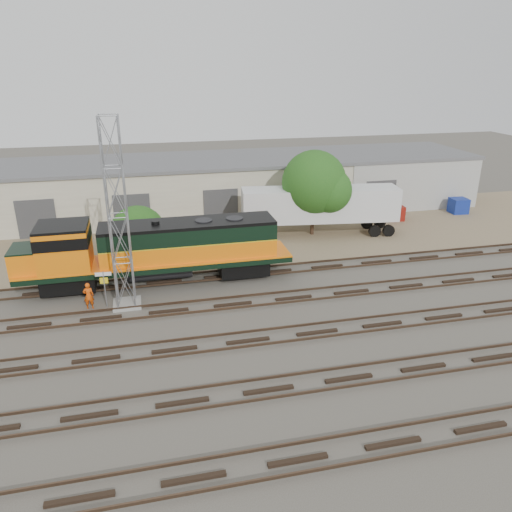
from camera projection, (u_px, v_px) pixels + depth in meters
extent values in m
plane|color=#47423A|center=(238.00, 316.00, 30.06)|extent=(140.00, 140.00, 0.00)
cube|color=#726047|center=(204.00, 236.00, 43.65)|extent=(80.00, 16.00, 0.02)
cube|color=black|center=(298.00, 460.00, 19.16)|extent=(80.00, 2.40, 0.14)
cube|color=#4C3828|center=(304.00, 472.00, 18.43)|extent=(80.00, 0.08, 0.14)
cube|color=#4C3828|center=(292.00, 444.00, 19.79)|extent=(80.00, 0.08, 0.14)
cube|color=black|center=(269.00, 390.00, 23.23)|extent=(80.00, 2.40, 0.14)
cube|color=#4C3828|center=(273.00, 397.00, 22.50)|extent=(80.00, 0.08, 0.14)
cube|color=#4C3828|center=(265.00, 378.00, 23.86)|extent=(80.00, 0.08, 0.14)
cube|color=black|center=(248.00, 341.00, 27.31)|extent=(80.00, 2.40, 0.14)
cube|color=#4C3828|center=(251.00, 346.00, 26.58)|extent=(80.00, 0.08, 0.14)
cube|color=#4C3828|center=(245.00, 332.00, 27.94)|extent=(80.00, 0.08, 0.14)
cube|color=black|center=(233.00, 304.00, 31.39)|extent=(80.00, 2.40, 0.14)
cube|color=#4C3828|center=(235.00, 308.00, 30.66)|extent=(80.00, 0.08, 0.14)
cube|color=#4C3828|center=(231.00, 297.00, 32.02)|extent=(80.00, 0.08, 0.14)
cube|color=black|center=(221.00, 276.00, 35.47)|extent=(80.00, 2.40, 0.14)
cube|color=#4C3828|center=(223.00, 279.00, 34.74)|extent=(80.00, 0.08, 0.14)
cube|color=#4C3828|center=(219.00, 270.00, 36.10)|extent=(80.00, 0.08, 0.14)
cube|color=beige|center=(193.00, 187.00, 49.98)|extent=(58.00, 10.00, 5.00)
cube|color=#59595B|center=(192.00, 161.00, 49.01)|extent=(58.40, 10.40, 0.30)
cube|color=#999993|center=(417.00, 187.00, 50.06)|extent=(14.00, 0.10, 5.00)
cube|color=#333335|center=(37.00, 219.00, 42.73)|extent=(3.20, 0.12, 3.40)
cube|color=#333335|center=(132.00, 213.00, 44.42)|extent=(3.20, 0.12, 3.40)
cube|color=#333335|center=(221.00, 207.00, 46.11)|extent=(3.20, 0.12, 3.40)
cube|color=#333335|center=(303.00, 202.00, 47.81)|extent=(3.20, 0.12, 3.40)
cube|color=#333335|center=(380.00, 197.00, 49.50)|extent=(3.20, 0.12, 3.40)
cube|color=black|center=(69.00, 280.00, 33.04)|extent=(3.42, 2.56, 1.07)
cube|color=black|center=(243.00, 265.00, 35.53)|extent=(3.42, 2.56, 1.07)
cube|color=black|center=(158.00, 262.00, 34.02)|extent=(18.15, 3.20, 0.37)
cylinder|color=black|center=(159.00, 271.00, 34.27)|extent=(4.48, 1.17, 1.17)
cube|color=orange|center=(189.00, 249.00, 34.17)|extent=(11.74, 2.78, 1.28)
cube|color=black|center=(188.00, 232.00, 33.74)|extent=(11.74, 2.78, 1.07)
cube|color=black|center=(188.00, 223.00, 33.51)|extent=(11.74, 2.78, 0.21)
cube|color=orange|center=(64.00, 248.00, 32.20)|extent=(3.20, 3.20, 2.78)
cube|color=black|center=(61.00, 226.00, 31.66)|extent=(3.20, 3.20, 0.17)
cube|color=orange|center=(25.00, 260.00, 31.92)|extent=(1.71, 2.56, 1.49)
cube|color=gray|center=(127.00, 304.00, 31.39)|extent=(1.71, 1.71, 0.20)
cylinder|color=gray|center=(109.00, 213.00, 29.62)|extent=(0.09, 0.09, 11.42)
cylinder|color=gray|center=(127.00, 212.00, 29.85)|extent=(0.09, 0.09, 11.42)
cylinder|color=gray|center=(108.00, 219.00, 28.68)|extent=(0.09, 0.09, 11.42)
cylinder|color=gray|center=(127.00, 217.00, 28.90)|extent=(0.09, 0.09, 11.42)
cylinder|color=gray|center=(105.00, 289.00, 30.82)|extent=(0.08, 0.08, 2.38)
cube|color=white|center=(103.00, 274.00, 30.45)|extent=(0.98, 0.10, 0.24)
cube|color=yellow|center=(104.00, 281.00, 30.61)|extent=(0.49, 0.07, 0.38)
imported|color=#D84A0C|center=(89.00, 296.00, 30.72)|extent=(0.65, 0.44, 1.74)
cube|color=silver|center=(320.00, 204.00, 43.23)|extent=(13.78, 4.42, 2.81)
cube|color=black|center=(377.00, 227.00, 44.55)|extent=(2.81, 2.90, 1.04)
cube|color=black|center=(262.00, 233.00, 42.54)|extent=(0.16, 0.16, 1.35)
cube|color=black|center=(259.00, 225.00, 44.46)|extent=(0.16, 0.16, 1.35)
cube|color=navy|center=(458.00, 206.00, 50.15)|extent=(1.67, 1.58, 1.50)
cube|color=maroon|center=(395.00, 213.00, 47.94)|extent=(1.58, 1.48, 1.40)
cylinder|color=#382619|center=(140.00, 254.00, 39.17)|extent=(0.30, 0.30, 0.39)
sphere|color=#144615|center=(138.00, 233.00, 38.54)|extent=(4.34, 4.34, 4.34)
sphere|color=#144615|center=(150.00, 241.00, 38.29)|extent=(3.04, 3.04, 3.04)
cylinder|color=#382619|center=(312.00, 219.00, 43.74)|extent=(0.32, 0.32, 2.75)
sphere|color=#144615|center=(314.00, 182.00, 42.53)|extent=(5.50, 5.50, 5.50)
sphere|color=#144615|center=(329.00, 190.00, 42.22)|extent=(3.85, 3.85, 3.85)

